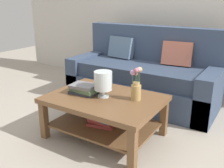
% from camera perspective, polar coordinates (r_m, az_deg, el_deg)
% --- Properties ---
extents(ground_plane, '(10.00, 10.00, 0.00)m').
position_cam_1_polar(ground_plane, '(3.16, 1.76, -8.42)').
color(ground_plane, '#ADA393').
extents(back_wall, '(6.40, 0.12, 2.70)m').
position_cam_1_polar(back_wall, '(4.33, 13.60, 16.94)').
color(back_wall, beige).
rests_on(back_wall, ground).
extents(couch, '(2.07, 0.90, 1.06)m').
position_cam_1_polar(couch, '(3.71, 7.16, 1.65)').
color(couch, '#384760').
rests_on(couch, ground).
extents(coffee_table, '(1.17, 0.84, 0.46)m').
position_cam_1_polar(coffee_table, '(2.72, -1.72, -5.44)').
color(coffee_table, brown).
rests_on(coffee_table, ground).
extents(book_stack_main, '(0.31, 0.22, 0.10)m').
position_cam_1_polar(book_stack_main, '(2.76, -6.33, -1.16)').
color(book_stack_main, '#2D333D').
rests_on(book_stack_main, coffee_table).
extents(glass_hurricane_vase, '(0.19, 0.19, 0.27)m').
position_cam_1_polar(glass_hurricane_vase, '(2.62, -2.00, 0.61)').
color(glass_hurricane_vase, silver).
rests_on(glass_hurricane_vase, coffee_table).
extents(flower_pitcher, '(0.11, 0.11, 0.34)m').
position_cam_1_polar(flower_pitcher, '(2.56, 5.40, -0.64)').
color(flower_pitcher, tan).
rests_on(flower_pitcher, coffee_table).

